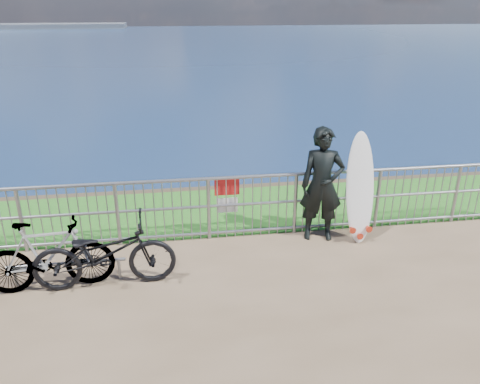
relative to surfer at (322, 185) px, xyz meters
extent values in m
plane|color=#22691D|center=(-1.38, 1.34, -0.96)|extent=(120.00, 120.00, 0.00)
cube|color=brown|center=(-1.38, 2.54, -3.47)|extent=(120.00, 0.30, 5.00)
plane|color=navy|center=(-1.38, 88.64, -5.97)|extent=(260.00, 260.00, 0.00)
cube|color=#565E68|center=(-51.38, 166.64, -5.22)|extent=(70.00, 12.00, 1.50)
cylinder|color=gray|center=(-1.38, 0.24, 0.13)|extent=(10.00, 0.06, 0.06)
cylinder|color=gray|center=(-1.38, 0.24, -0.37)|extent=(10.00, 0.05, 0.05)
cylinder|color=gray|center=(-1.38, 0.24, -0.87)|extent=(10.00, 0.05, 0.05)
cylinder|color=gray|center=(-4.88, 0.24, -0.42)|extent=(0.06, 0.06, 1.10)
cylinder|color=gray|center=(-3.38, 0.24, -0.42)|extent=(0.06, 0.06, 1.10)
cylinder|color=gray|center=(-1.88, 0.24, -0.42)|extent=(0.06, 0.06, 1.10)
cylinder|color=gray|center=(-0.38, 0.24, -0.42)|extent=(0.06, 0.06, 1.10)
cylinder|color=gray|center=(1.12, 0.24, -0.42)|extent=(0.06, 0.06, 1.10)
cylinder|color=gray|center=(2.62, 0.24, -0.42)|extent=(0.06, 0.06, 1.10)
cube|color=red|center=(-1.55, 0.30, -0.05)|extent=(0.42, 0.02, 0.30)
cube|color=white|center=(-1.55, 0.29, -0.05)|extent=(0.38, 0.01, 0.08)
cube|color=white|center=(-1.55, 0.30, -0.39)|extent=(0.36, 0.02, 0.26)
imported|color=black|center=(0.00, 0.00, 0.00)|extent=(0.79, 0.59, 1.95)
ellipsoid|color=white|center=(0.62, -0.13, -0.04)|extent=(0.50, 0.44, 1.87)
cone|color=red|center=(0.47, -0.25, -0.71)|extent=(0.11, 0.20, 0.11)
cone|color=red|center=(0.76, -0.25, -0.71)|extent=(0.11, 0.20, 0.11)
cone|color=red|center=(0.62, -0.25, -0.83)|extent=(0.11, 0.20, 0.11)
imported|color=black|center=(-3.45, -0.97, -0.45)|extent=(2.00, 0.76, 1.04)
imported|color=black|center=(-4.21, -0.95, -0.44)|extent=(1.81, 0.64, 1.06)
cylinder|color=gray|center=(-4.01, -0.82, -0.65)|extent=(1.65, 0.05, 0.05)
cylinder|color=gray|center=(-4.74, -0.82, -0.81)|extent=(0.04, 0.04, 0.32)
cylinder|color=gray|center=(-3.29, -0.82, -0.81)|extent=(0.04, 0.04, 0.32)
camera|label=1|loc=(-2.41, -6.93, 2.84)|focal=35.00mm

